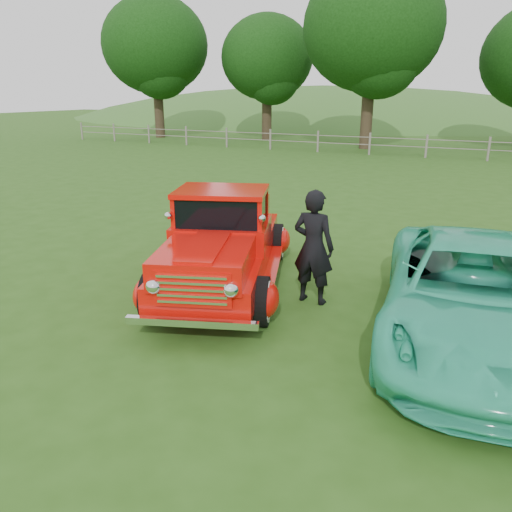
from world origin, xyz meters
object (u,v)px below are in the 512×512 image
at_px(tree_far_west, 155,45).
at_px(man, 313,247).
at_px(tree_mid_west, 267,58).
at_px(tree_near_west, 373,28).
at_px(red_pickup, 223,243).
at_px(teal_sedan, 475,294).

relative_size(tree_far_west, man, 5.23).
distance_m(tree_mid_west, tree_near_west, 8.63).
distance_m(tree_mid_west, red_pickup, 29.28).
height_order(teal_sedan, man, man).
distance_m(tree_mid_west, man, 29.94).
relative_size(red_pickup, teal_sedan, 1.02).
bearing_deg(red_pickup, tree_far_west, 109.08).
bearing_deg(tree_mid_west, teal_sedan, -60.08).
bearing_deg(tree_near_west, red_pickup, -81.88).
relative_size(teal_sedan, man, 2.73).
distance_m(teal_sedan, man, 2.52).
bearing_deg(tree_mid_west, red_pickup, -66.84).
height_order(red_pickup, man, man).
bearing_deg(man, teal_sedan, 174.16).
xyz_separation_m(tree_far_west, man, (21.03, -24.55, -5.54)).
height_order(tree_far_west, tree_near_west, tree_near_west).
height_order(tree_far_west, red_pickup, tree_far_west).
xyz_separation_m(tree_far_west, tree_near_west, (16.00, -1.00, 0.31)).
bearing_deg(teal_sedan, tree_mid_west, 112.44).
distance_m(red_pickup, man, 1.68).
distance_m(tree_far_west, teal_sedan, 34.76).
relative_size(tree_near_west, red_pickup, 1.97).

